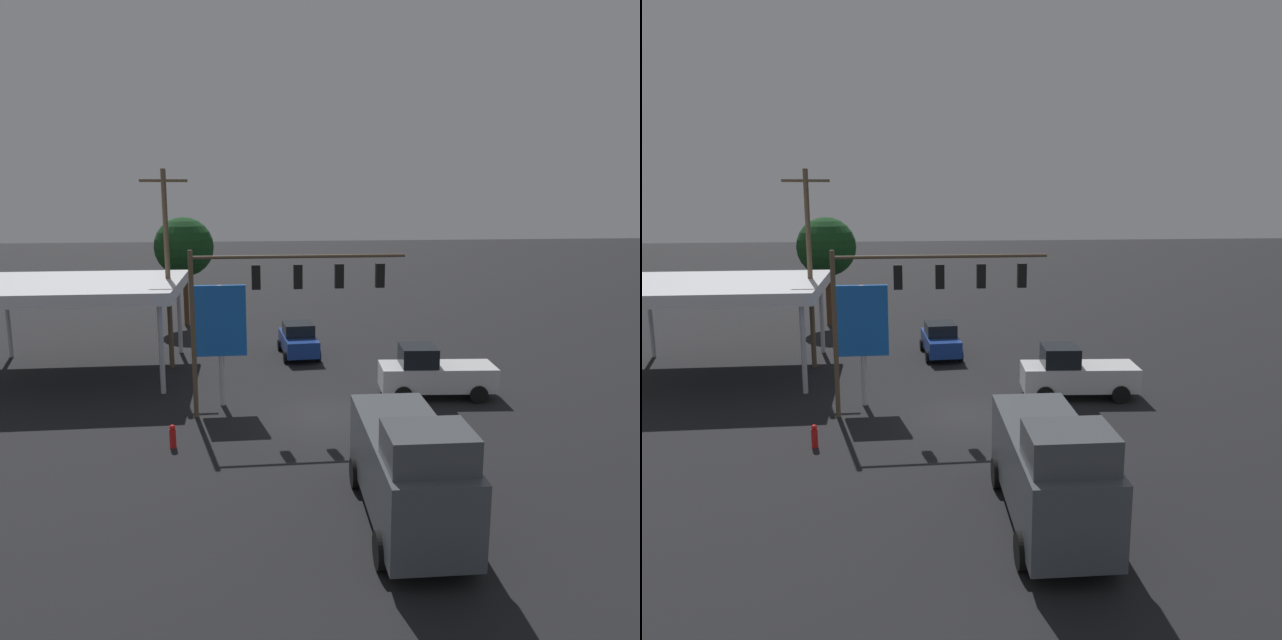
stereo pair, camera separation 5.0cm
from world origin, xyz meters
TOP-DOWN VIEW (x-y plane):
  - ground_plane at (0.00, 0.00)m, footprint 200.00×200.00m
  - traffic_signal_assembly at (1.84, -0.42)m, footprint 8.84×0.43m
  - utility_pole at (7.31, -8.24)m, footprint 2.40×0.26m
  - gas_station_canopy at (11.95, -7.64)m, footprint 10.73×8.96m
  - price_sign at (4.35, -1.79)m, footprint 2.23×0.27m
  - sedan_far at (0.36, -9.99)m, footprint 2.29×4.51m
  - delivery_truck at (-1.24, 9.08)m, footprint 2.69×6.85m
  - pickup_parked at (-5.22, -1.90)m, footprint 5.34×2.59m
  - street_tree at (7.58, -19.41)m, footprint 4.12×4.12m
  - fire_hydrant at (5.98, 2.80)m, footprint 0.24×0.24m

SIDE VIEW (x-z plane):
  - ground_plane at x=0.00m, z-range 0.00..0.00m
  - fire_hydrant at x=5.98m, z-range 0.00..0.88m
  - sedan_far at x=0.36m, z-range -0.01..1.92m
  - pickup_parked at x=-5.22m, z-range -0.09..2.31m
  - delivery_truck at x=-1.24m, z-range -0.10..3.48m
  - price_sign at x=4.35m, z-range 0.96..6.30m
  - gas_station_canopy at x=11.95m, z-range 2.07..6.89m
  - traffic_signal_assembly at x=1.84m, z-range 1.84..8.80m
  - utility_pole at x=7.31m, z-range 0.29..10.71m
  - street_tree at x=7.58m, z-range 1.73..9.35m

